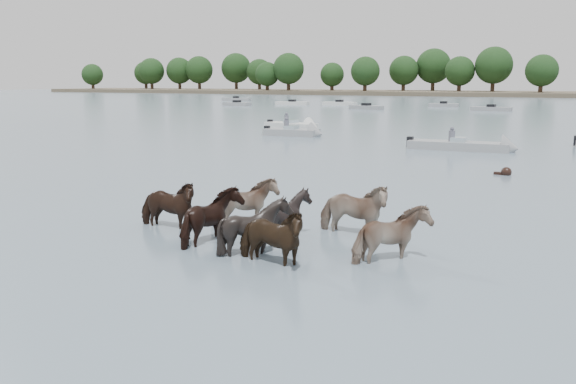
% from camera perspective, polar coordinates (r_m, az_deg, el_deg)
% --- Properties ---
extents(ground, '(400.00, 400.00, 0.00)m').
position_cam_1_polar(ground, '(13.85, -7.75, -6.02)').
color(ground, slate).
rests_on(ground, ground).
extents(shoreline, '(160.00, 30.00, 1.00)m').
position_cam_1_polar(shoreline, '(178.69, -0.04, 9.62)').
color(shoreline, '#4C4233').
rests_on(shoreline, ground).
extents(pony_herd, '(8.14, 4.34, 1.66)m').
position_cam_1_polar(pony_herd, '(14.69, -1.72, -2.85)').
color(pony_herd, black).
rests_on(pony_herd, ground).
extents(swimming_pony, '(0.72, 0.44, 0.44)m').
position_cam_1_polar(swimming_pony, '(26.78, 20.13, 1.77)').
color(swimming_pony, black).
rests_on(swimming_pony, ground).
extents(motorboat_a, '(4.56, 1.80, 1.92)m').
position_cam_1_polar(motorboat_a, '(42.78, 1.20, 5.71)').
color(motorboat_a, gray).
rests_on(motorboat_a, ground).
extents(motorboat_b, '(6.26, 1.68, 1.92)m').
position_cam_1_polar(motorboat_b, '(35.51, 17.33, 4.19)').
color(motorboat_b, gray).
rests_on(motorboat_b, ground).
extents(motorboat_f, '(5.21, 2.66, 1.92)m').
position_cam_1_polar(motorboat_f, '(48.97, 0.96, 6.35)').
color(motorboat_f, silver).
rests_on(motorboat_f, ground).
extents(distant_flotilla, '(108.20, 28.50, 0.93)m').
position_cam_1_polar(distant_flotilla, '(84.54, 20.48, 7.54)').
color(distant_flotilla, gray).
rests_on(distant_flotilla, ground).
extents(treeline, '(147.20, 23.77, 12.50)m').
position_cam_1_polar(treeline, '(178.91, 0.68, 11.63)').
color(treeline, '#382619').
rests_on(treeline, ground).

